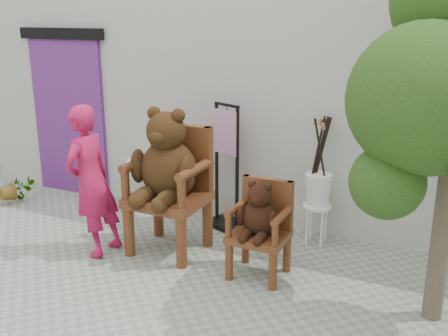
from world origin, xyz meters
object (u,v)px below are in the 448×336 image
object	(u,v)px
chair_small	(260,219)
cafe_table	(150,180)
person	(91,181)
display_stand	(226,181)
stool_bucket	(318,189)
chair_big	(169,171)

from	to	relation	value
chair_small	cafe_table	bearing A→B (deg)	152.99
person	cafe_table	size ratio (longest dim) A/B	2.28
person	display_stand	bearing A→B (deg)	143.26
chair_small	display_stand	bearing A→B (deg)	130.25
cafe_table	chair_small	bearing A→B (deg)	-27.01
chair_small	cafe_table	size ratio (longest dim) A/B	1.40
cafe_table	stool_bucket	distance (m)	2.22
chair_small	stool_bucket	size ratio (longest dim) A/B	0.68
cafe_table	person	bearing A→B (deg)	-85.99
chair_big	display_stand	xyz separation A→B (m)	(0.28, 0.86, -0.32)
chair_big	chair_small	size ratio (longest dim) A/B	1.61
display_stand	stool_bucket	size ratio (longest dim) A/B	1.04
person	stool_bucket	world-z (taller)	person
chair_big	display_stand	world-z (taller)	chair_big
chair_small	person	bearing A→B (deg)	-171.60
cafe_table	display_stand	xyz separation A→B (m)	(1.09, -0.00, 0.14)
display_stand	stool_bucket	distance (m)	1.12
chair_small	person	xyz separation A→B (m)	(-1.82, -0.27, 0.22)
cafe_table	chair_big	bearing A→B (deg)	-46.68
display_stand	chair_small	bearing A→B (deg)	-27.35
chair_big	display_stand	size ratio (longest dim) A/B	1.05
person	display_stand	world-z (taller)	person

